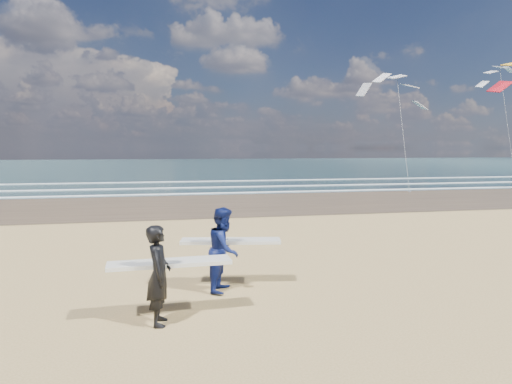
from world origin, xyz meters
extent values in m
cube|color=#4B3828|center=(20.00, 18.00, 0.01)|extent=(220.00, 12.00, 0.01)
cube|color=#1A3439|center=(20.00, 72.00, 0.01)|extent=(220.00, 100.00, 0.02)
cube|color=white|center=(20.00, 22.80, 0.05)|extent=(220.00, 0.50, 0.05)
cube|color=white|center=(20.00, 27.50, 0.05)|extent=(220.00, 0.50, 0.05)
cube|color=white|center=(20.00, 34.00, 0.05)|extent=(220.00, 0.50, 0.05)
imported|color=black|center=(0.32, 0.40, 0.87)|extent=(0.46, 0.66, 1.74)
cube|color=silver|center=(0.52, 0.75, 0.99)|extent=(2.22, 0.61, 0.07)
imported|color=#0E1951|center=(1.69, 2.04, 0.90)|extent=(0.97, 1.07, 1.80)
cube|color=silver|center=(1.89, 2.39, 1.00)|extent=(2.26, 0.91, 0.07)
cube|color=slate|center=(17.52, 21.31, 0.05)|extent=(0.12, 0.12, 0.10)
camera|label=1|loc=(0.34, -7.47, 3.05)|focal=32.00mm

